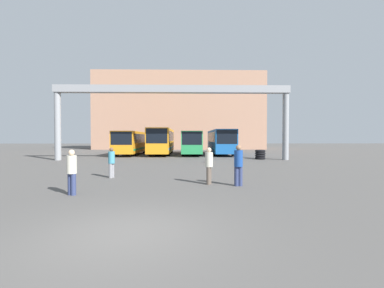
% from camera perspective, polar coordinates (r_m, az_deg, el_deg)
% --- Properties ---
extents(ground_plane, '(200.00, 200.00, 0.00)m').
position_cam_1_polar(ground_plane, '(6.24, -14.59, -18.70)').
color(ground_plane, '#514F4C').
extents(building_backdrop, '(33.03, 12.00, 14.93)m').
position_cam_1_polar(building_backdrop, '(54.39, -2.64, 6.90)').
color(building_backdrop, tan).
rests_on(building_backdrop, ground).
extents(overhead_gantry, '(22.84, 0.80, 7.26)m').
position_cam_1_polar(overhead_gantry, '(25.41, -4.32, 9.87)').
color(overhead_gantry, gray).
rests_on(overhead_gantry, ground).
extents(bus_slot_0, '(2.58, 10.67, 2.96)m').
position_cam_1_polar(bus_slot_0, '(34.43, -13.27, 0.55)').
color(bus_slot_0, orange).
rests_on(bus_slot_0, ground).
extents(bus_slot_1, '(2.61, 11.65, 3.33)m').
position_cam_1_polar(bus_slot_1, '(34.32, -6.73, 0.92)').
color(bus_slot_1, orange).
rests_on(bus_slot_1, ground).
extents(bus_slot_2, '(2.44, 10.55, 2.96)m').
position_cam_1_polar(bus_slot_2, '(33.61, -0.20, 0.56)').
color(bus_slot_2, '#268C4C').
rests_on(bus_slot_2, ground).
extents(bus_slot_3, '(2.56, 10.72, 3.17)m').
position_cam_1_polar(bus_slot_3, '(33.99, 6.38, 0.76)').
color(bus_slot_3, '#1959A5').
rests_on(bus_slot_3, ground).
extents(pedestrian_near_right, '(0.38, 0.38, 1.83)m').
position_cam_1_polar(pedestrian_near_right, '(11.63, 10.27, -4.46)').
color(pedestrian_near_right, navy).
rests_on(pedestrian_near_right, ground).
extents(pedestrian_mid_right, '(0.34, 0.34, 1.63)m').
position_cam_1_polar(pedestrian_mid_right, '(14.48, -17.45, -3.78)').
color(pedestrian_mid_right, gray).
rests_on(pedestrian_mid_right, ground).
extents(pedestrian_near_center, '(0.35, 0.35, 1.70)m').
position_cam_1_polar(pedestrian_near_center, '(10.63, -25.16, -5.45)').
color(pedestrian_near_center, navy).
rests_on(pedestrian_near_center, ground).
extents(pedestrian_mid_left, '(0.35, 0.35, 1.70)m').
position_cam_1_polar(pedestrian_mid_left, '(11.90, 3.80, -4.63)').
color(pedestrian_mid_left, brown).
rests_on(pedestrian_mid_left, ground).
extents(traffic_cone, '(0.47, 0.47, 0.67)m').
position_cam_1_polar(traffic_cone, '(22.47, 3.51, -3.30)').
color(traffic_cone, orange).
rests_on(traffic_cone, ground).
extents(tire_stack, '(1.04, 1.04, 0.96)m').
position_cam_1_polar(tire_stack, '(26.93, 14.92, -2.27)').
color(tire_stack, black).
rests_on(tire_stack, ground).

